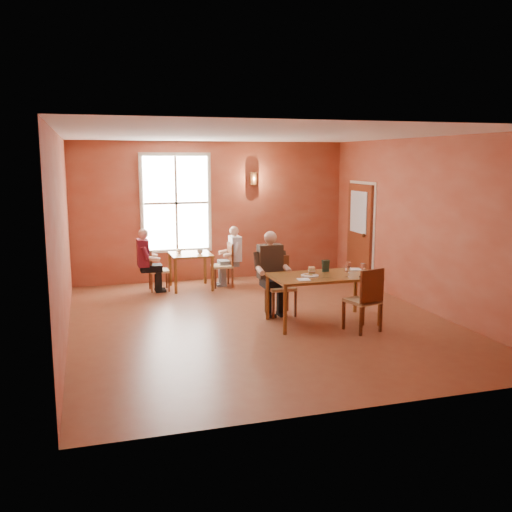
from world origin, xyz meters
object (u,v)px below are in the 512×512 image
object	(u,v)px
second_table	(191,271)
diner_white	(223,258)
chair_diner_white	(222,265)
diner_main	(281,276)
chair_diner_main	(280,286)
diner_maroon	(157,260)
chair_diner_maroon	(159,270)
chair_empty	(362,299)
main_table	(323,299)

from	to	relation	value
second_table	diner_white	world-z (taller)	diner_white
diner_white	chair_diner_white	bearing A→B (deg)	90.00
second_table	diner_main	bearing A→B (deg)	-65.84
chair_diner_main	diner_maroon	xyz separation A→B (m)	(-1.78, 2.42, 0.12)
chair_diner_white	chair_diner_maroon	size ratio (longest dim) A/B	1.07
chair_empty	diner_maroon	xyz separation A→B (m)	(-2.69, 3.65, 0.12)
main_table	diner_main	bearing A→B (deg)	128.88
chair_empty	chair_diner_main	bearing A→B (deg)	111.67
chair_empty	diner_maroon	size ratio (longest dim) A/B	0.81
chair_empty	diner_white	bearing A→B (deg)	95.19
chair_diner_main	diner_white	world-z (taller)	diner_white
chair_empty	diner_white	world-z (taller)	diner_white
diner_main	diner_white	distance (m)	2.48
chair_diner_main	chair_empty	world-z (taller)	chair_empty
chair_diner_main	chair_diner_maroon	bearing A→B (deg)	-54.13
diner_main	diner_maroon	world-z (taller)	diner_main
main_table	chair_diner_white	world-z (taller)	chair_diner_white
main_table	chair_diner_main	size ratio (longest dim) A/B	1.69
main_table	second_table	xyz separation A→B (m)	(-1.60, 3.07, -0.03)
chair_empty	second_table	distance (m)	4.17
chair_diner_maroon	main_table	bearing A→B (deg)	36.23
main_table	chair_diner_maroon	xyz separation A→B (m)	(-2.25, 3.07, 0.03)
chair_diner_white	diner_main	bearing A→B (deg)	-169.63
chair_diner_main	second_table	bearing A→B (deg)	-65.58
diner_white	chair_diner_maroon	xyz separation A→B (m)	(-1.33, 0.00, -0.18)
main_table	chair_diner_white	bearing A→B (deg)	107.17
chair_diner_main	second_table	size ratio (longest dim) A/B	1.20
main_table	chair_diner_maroon	distance (m)	3.80
diner_main	chair_empty	size ratio (longest dim) A/B	1.37
chair_diner_main	chair_empty	bearing A→B (deg)	126.48
second_table	diner_maroon	xyz separation A→B (m)	(-0.68, 0.00, 0.26)
second_table	chair_diner_white	distance (m)	0.66
diner_main	second_table	xyz separation A→B (m)	(-1.10, 2.45, -0.32)
chair_empty	second_table	world-z (taller)	chair_empty
chair_diner_main	second_table	world-z (taller)	chair_diner_main
chair_diner_white	diner_white	world-z (taller)	diner_white
diner_white	diner_maroon	distance (m)	1.36
diner_maroon	chair_diner_main	bearing A→B (deg)	36.33
diner_white	diner_maroon	size ratio (longest dim) A/B	0.97
diner_main	second_table	world-z (taller)	diner_main
chair_empty	second_table	xyz separation A→B (m)	(-2.01, 3.65, -0.14)
diner_main	diner_white	world-z (taller)	diner_main
chair_diner_main	diner_white	distance (m)	2.46
diner_main	chair_diner_maroon	distance (m)	3.02
chair_diner_main	diner_white	bearing A→B (deg)	-80.19
chair_diner_white	chair_diner_maroon	distance (m)	1.30
diner_main	chair_diner_maroon	world-z (taller)	diner_main
diner_white	diner_maroon	xyz separation A→B (m)	(-1.36, 0.00, 0.02)
chair_empty	diner_white	distance (m)	3.88
diner_maroon	chair_empty	bearing A→B (deg)	36.38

